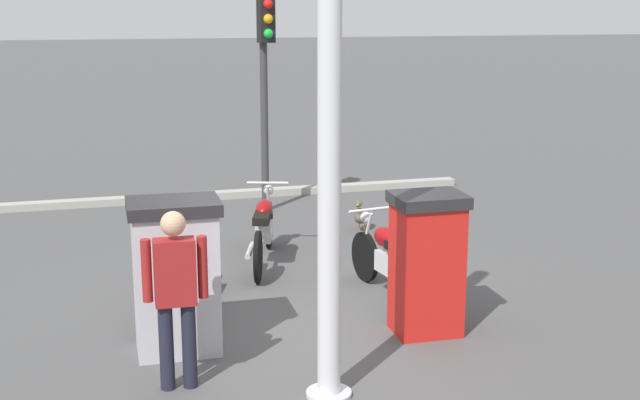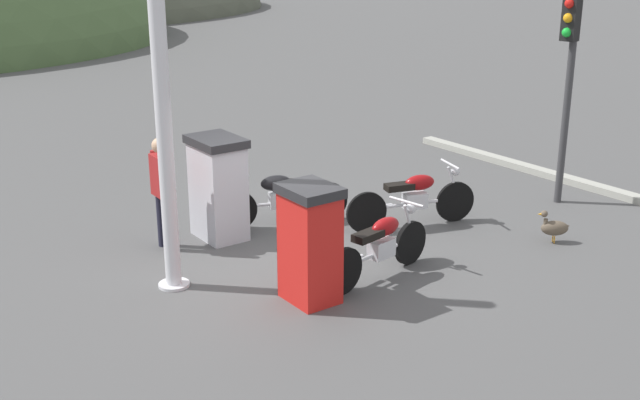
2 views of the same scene
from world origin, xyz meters
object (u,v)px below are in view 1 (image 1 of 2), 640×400
attendant_person (176,289)px  wandering_duck (362,215)px  motorcycle_extra (264,227)px  roadside_traffic_light (265,65)px  canopy_support_pole (329,148)px  fuel_pump_near (427,263)px  motorcycle_far_pump (177,273)px  motorcycle_near_pump (390,259)px  fuel_pump_far (176,275)px

attendant_person → wandering_duck: attendant_person is taller
motorcycle_extra → roadside_traffic_light: bearing=-8.5°
wandering_duck → canopy_support_pole: size_ratio=0.11×
motorcycle_extra → attendant_person: bearing=160.9°
fuel_pump_near → motorcycle_far_pump: size_ratio=0.74×
attendant_person → roadside_traffic_light: 6.64m
attendant_person → canopy_support_pole: 1.85m
motorcycle_extra → roadside_traffic_light: size_ratio=0.61×
motorcycle_near_pump → roadside_traffic_light: bearing=11.2°
motorcycle_extra → wandering_duck: size_ratio=4.25×
attendant_person → motorcycle_far_pump: bearing=-2.0°
motorcycle_far_pump → motorcycle_extra: bearing=-35.1°
motorcycle_far_pump → attendant_person: attendant_person is taller
fuel_pump_far → motorcycle_near_pump: bearing=-65.5°
motorcycle_far_pump → roadside_traffic_light: roadside_traffic_light is taller
roadside_traffic_light → canopy_support_pole: bearing=177.0°
motorcycle_far_pump → wandering_duck: 4.08m
wandering_duck → fuel_pump_far: bearing=144.7°
canopy_support_pole → motorcycle_near_pump: bearing=-26.8°
motorcycle_far_pump → fuel_pump_near: bearing=-112.6°
motorcycle_near_pump → motorcycle_far_pump: (-0.08, 2.42, 0.01)m
attendant_person → roadside_traffic_light: roadside_traffic_light is taller
roadside_traffic_light → fuel_pump_far: bearing=163.4°
fuel_pump_far → motorcycle_extra: (2.70, -1.21, -0.30)m
fuel_pump_far → canopy_support_pole: (-1.27, -1.26, 1.43)m
fuel_pump_near → canopy_support_pole: (-1.27, 1.28, 1.45)m
motorcycle_extra → fuel_pump_near: bearing=-153.7°
fuel_pump_far → motorcycle_near_pump: (1.12, -2.46, -0.32)m
fuel_pump_far → attendant_person: (-0.85, 0.03, 0.16)m
fuel_pump_near → attendant_person: attendant_person is taller
roadside_traffic_light → motorcycle_near_pump: bearing=-168.8°
fuel_pump_far → canopy_support_pole: bearing=-135.2°
motorcycle_near_pump → wandering_duck: size_ratio=3.85×
motorcycle_near_pump → wandering_duck: (2.88, -0.37, -0.22)m
motorcycle_extra → attendant_person: 3.79m
fuel_pump_far → canopy_support_pole: canopy_support_pole is taller
fuel_pump_near → attendant_person: (-0.85, 2.56, 0.18)m
fuel_pump_near → motorcycle_extra: (2.70, 1.33, -0.27)m
motorcycle_near_pump → attendant_person: bearing=128.4°
wandering_duck → canopy_support_pole: canopy_support_pole is taller
fuel_pump_far → motorcycle_extra: 2.97m
fuel_pump_near → motorcycle_extra: 3.02m
fuel_pump_near → motorcycle_far_pump: (1.04, 2.50, -0.29)m
fuel_pump_near → canopy_support_pole: bearing=134.7°
motorcycle_far_pump → canopy_support_pole: bearing=-152.2°
wandering_duck → roadside_traffic_light: 2.82m
fuel_pump_near → wandering_duck: bearing=-4.3°
canopy_support_pole → wandering_duck: bearing=-16.7°
motorcycle_far_pump → wandering_duck: (2.96, -2.80, -0.23)m
motorcycle_near_pump → motorcycle_extra: motorcycle_extra is taller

